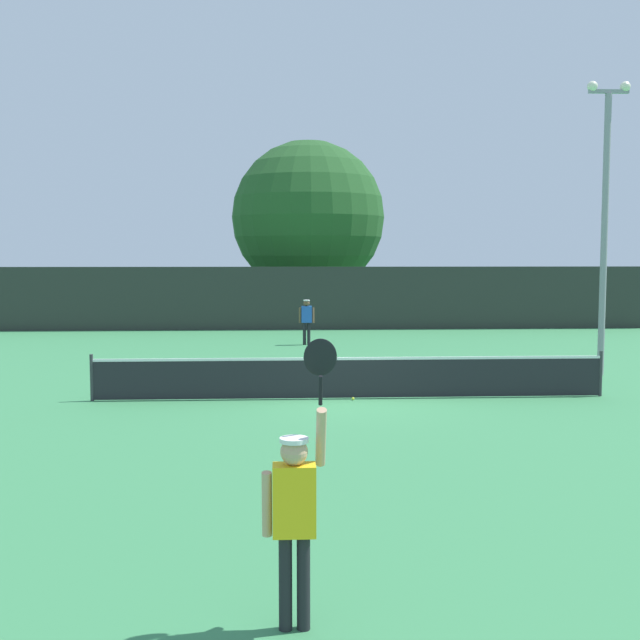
# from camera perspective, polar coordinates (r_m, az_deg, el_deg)

# --- Properties ---
(ground_plane) EXTENTS (120.00, 120.00, 0.00)m
(ground_plane) POSITION_cam_1_polar(r_m,az_deg,el_deg) (18.21, 2.23, -5.74)
(ground_plane) COLOR #387F4C
(tennis_net) EXTENTS (11.90, 0.08, 1.07)m
(tennis_net) POSITION_cam_1_polar(r_m,az_deg,el_deg) (18.12, 2.23, -4.14)
(tennis_net) COLOR #232328
(tennis_net) RESTS_ON ground
(perimeter_fence) EXTENTS (31.24, 0.12, 2.79)m
(perimeter_fence) POSITION_cam_1_polar(r_m,az_deg,el_deg) (34.59, -0.24, 1.60)
(perimeter_fence) COLOR #2D332D
(perimeter_fence) RESTS_ON ground
(player_serving) EXTENTS (0.67, 0.40, 2.59)m
(player_serving) POSITION_cam_1_polar(r_m,az_deg,el_deg) (7.07, -1.81, -13.16)
(player_serving) COLOR yellow
(player_serving) RESTS_ON ground
(player_receiving) EXTENTS (0.57, 0.24, 1.66)m
(player_receiving) POSITION_cam_1_polar(r_m,az_deg,el_deg) (28.78, -0.98, 0.20)
(player_receiving) COLOR blue
(player_receiving) RESTS_ON ground
(tennis_ball) EXTENTS (0.07, 0.07, 0.07)m
(tennis_ball) POSITION_cam_1_polar(r_m,az_deg,el_deg) (17.99, 2.42, -5.76)
(tennis_ball) COLOR #CCE033
(tennis_ball) RESTS_ON ground
(light_pole) EXTENTS (1.18, 0.28, 7.97)m
(light_pole) POSITION_cam_1_polar(r_m,az_deg,el_deg) (22.80, 20.08, 7.57)
(light_pole) COLOR gray
(light_pole) RESTS_ON ground
(large_tree) EXTENTS (7.68, 7.68, 9.03)m
(large_tree) POSITION_cam_1_polar(r_m,az_deg,el_deg) (39.65, -0.85, 7.49)
(large_tree) COLOR brown
(large_tree) RESTS_ON ground
(parked_car_near) EXTENTS (1.92, 4.21, 1.69)m
(parked_car_near) POSITION_cam_1_polar(r_m,az_deg,el_deg) (40.31, -11.89, 1.08)
(parked_car_near) COLOR white
(parked_car_near) RESTS_ON ground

